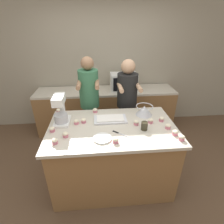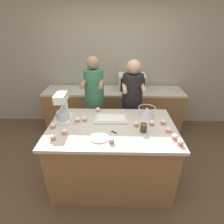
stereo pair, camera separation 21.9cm
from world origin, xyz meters
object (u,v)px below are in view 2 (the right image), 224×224
cupcake_0 (169,130)px  cupcake_3 (136,124)px  cupcake_12 (77,120)px  person_right (132,106)px  microwave_oven (132,82)px  cupcake_13 (152,123)px  cupcake_10 (64,131)px  person_left (95,104)px  small_plate (99,138)px  cupcake_2 (98,110)px  cupcake_7 (112,140)px  cupcake_6 (163,122)px  drinking_glass (144,128)px  cupcake_5 (63,108)px  cupcake_11 (175,137)px  cupcake_1 (181,142)px  knife (117,134)px  baking_tray (111,119)px  stand_mixer (63,109)px  mixing_bowl (147,112)px  cupcake_9 (53,137)px  cupcake_8 (53,126)px

cupcake_0 → cupcake_3: 0.40m
cupcake_12 → person_right: bearing=40.6°
microwave_oven → cupcake_13: 1.42m
cupcake_10 → person_right: bearing=47.2°
person_left → small_plate: (0.17, -1.03, 0.06)m
person_left → cupcake_2: size_ratio=25.91×
cupcake_7 → cupcake_12: (-0.47, 0.44, 0.00)m
person_right → cupcake_6: size_ratio=25.16×
person_left → cupcake_12: 0.69m
drinking_glass → cupcake_5: (-1.13, 0.55, -0.02)m
cupcake_5 → cupcake_11: 1.63m
cupcake_0 → cupcake_1: bearing=-75.3°
knife → cupcake_3: size_ratio=2.79×
baking_tray → cupcake_1: (0.77, -0.52, 0.01)m
cupcake_1 → cupcake_2: 1.23m
baking_tray → cupcake_6: bearing=-7.2°
microwave_oven → drinking_glass: microwave_oven is taller
cupcake_0 → cupcake_11: (0.03, -0.14, 0.00)m
cupcake_0 → cupcake_11: same height
person_left → small_plate: size_ratio=7.89×
stand_mixer → drinking_glass: size_ratio=3.66×
cupcake_10 → cupcake_1: bearing=-7.8°
stand_mixer → small_plate: bearing=-38.9°
mixing_bowl → cupcake_5: 1.24m
person_left → cupcake_11: person_left is taller
small_plate → cupcake_11: (0.86, 0.01, 0.02)m
cupcake_0 → cupcake_13: size_ratio=1.00×
cupcake_1 → cupcake_2: (-0.97, 0.77, 0.00)m
cupcake_10 → baking_tray: bearing=31.6°
knife → cupcake_11: 0.65m
knife → cupcake_7: bearing=-111.3°
cupcake_6 → cupcake_10: size_ratio=1.00×
cupcake_2 → cupcake_10: bearing=-120.4°
drinking_glass → cupcake_2: bearing=139.4°
cupcake_3 → cupcake_12: size_ratio=1.00×
microwave_oven → cupcake_9: (-1.02, -1.75, -0.08)m
mixing_bowl → cupcake_9: bearing=-153.6°
knife → cupcake_5: size_ratio=2.79×
drinking_glass → cupcake_12: (-0.85, 0.21, -0.02)m
baking_tray → microwave_oven: microwave_oven is taller
cupcake_3 → cupcake_5: size_ratio=1.00×
person_right → mixing_bowl: (0.16, -0.50, 0.15)m
small_plate → cupcake_9: size_ratio=3.29×
microwave_oven → cupcake_8: size_ratio=8.05×
cupcake_7 → cupcake_11: size_ratio=1.00×
person_left → mixing_bowl: (0.78, -0.49, 0.12)m
cupcake_1 → cupcake_9: same height
stand_mixer → person_left: bearing=60.4°
microwave_oven → cupcake_3: microwave_oven is taller
cupcake_0 → cupcake_6: same height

